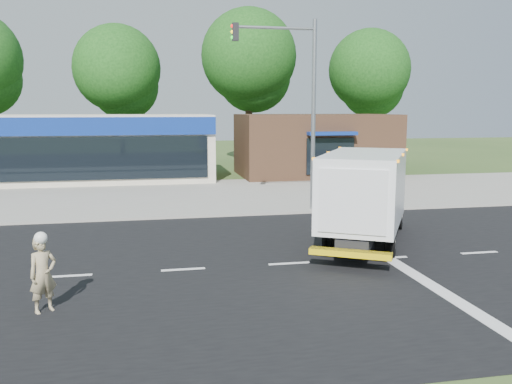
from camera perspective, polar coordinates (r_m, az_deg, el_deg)
ground at (r=15.56m, az=3.51°, el=-7.57°), size 120.00×120.00×0.00m
road_asphalt at (r=15.56m, az=3.51°, el=-7.55°), size 60.00×14.00×0.02m
sidewalk at (r=23.36m, az=-1.59°, el=-1.87°), size 60.00×2.40×0.12m
parking_apron at (r=29.02m, az=-3.50°, el=0.11°), size 60.00×9.00×0.02m
lane_markings at (r=14.73m, az=10.01°, el=-8.57°), size 55.20×7.00×0.01m
ems_box_truck at (r=17.82m, az=11.56°, el=0.14°), size 5.22×7.01×3.04m
emergency_worker at (r=12.64m, az=-21.52°, el=-7.92°), size 0.73×0.68×1.78m
retail_strip_mall at (r=34.83m, az=-19.78°, el=4.38°), size 18.00×6.20×4.00m
brown_storefront at (r=36.16m, az=6.27°, el=4.97°), size 10.00×6.70×4.00m
traffic_signal_pole at (r=22.89m, az=4.53°, el=10.13°), size 3.51×0.25×8.00m
background_trees at (r=42.81m, az=-7.36°, el=12.74°), size 36.77×7.39×12.10m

